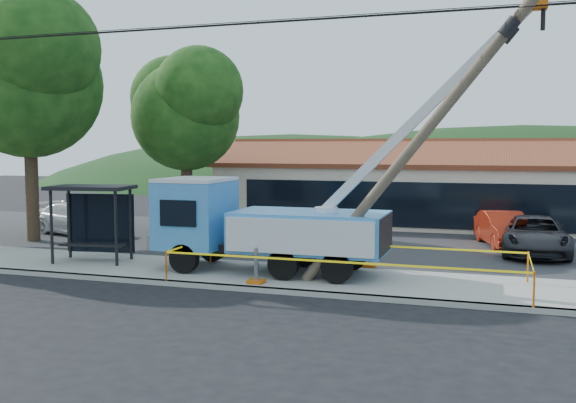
# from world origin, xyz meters

# --- Properties ---
(ground) EXTENTS (120.00, 120.00, 0.00)m
(ground) POSITION_xyz_m (0.00, 0.00, 0.00)
(ground) COLOR black
(ground) RESTS_ON ground
(curb) EXTENTS (60.00, 0.25, 0.15)m
(curb) POSITION_xyz_m (0.00, 2.10, 0.07)
(curb) COLOR #A09E96
(curb) RESTS_ON ground
(sidewalk) EXTENTS (60.00, 4.00, 0.15)m
(sidewalk) POSITION_xyz_m (0.00, 4.00, 0.07)
(sidewalk) COLOR #A09E96
(sidewalk) RESTS_ON ground
(parking_lot) EXTENTS (60.00, 12.00, 0.10)m
(parking_lot) POSITION_xyz_m (0.00, 12.00, 0.05)
(parking_lot) COLOR #28282B
(parking_lot) RESTS_ON ground
(strip_mall) EXTENTS (22.50, 8.53, 4.67)m
(strip_mall) POSITION_xyz_m (4.00, 19.98, 1.88)
(strip_mall) COLOR #C0AE98
(strip_mall) RESTS_ON ground
(tree_west_near) EXTENTS (7.56, 6.72, 10.80)m
(tree_west_near) POSITION_xyz_m (-12.00, 8.00, 7.52)
(tree_west_near) COLOR #332316
(tree_west_near) RESTS_ON ground
(tree_lot) EXTENTS (6.30, 5.60, 8.94)m
(tree_lot) POSITION_xyz_m (-7.00, 13.00, 6.21)
(tree_lot) COLOR #332316
(tree_lot) RESTS_ON ground
(hill_west) EXTENTS (78.40, 56.00, 28.00)m
(hill_west) POSITION_xyz_m (-15.00, 55.00, 0.00)
(hill_west) COLOR #143413
(hill_west) RESTS_ON ground
(hill_center) EXTENTS (89.60, 64.00, 32.00)m
(hill_center) POSITION_xyz_m (10.00, 55.00, 0.00)
(hill_center) COLOR #143413
(hill_center) RESTS_ON ground
(utility_truck) EXTENTS (12.12, 4.09, 8.45)m
(utility_truck) POSITION_xyz_m (0.19, 4.40, 1.79)
(utility_truck) COLOR black
(utility_truck) RESTS_ON ground
(leaning_pole) EXTENTS (6.69, 1.78, 8.39)m
(leaning_pole) POSITION_xyz_m (5.40, 3.50, 4.65)
(leaning_pole) COLOR brown
(leaning_pole) RESTS_ON ground
(bus_shelter) EXTENTS (3.05, 2.17, 2.71)m
(bus_shelter) POSITION_xyz_m (-6.32, 4.35, 2.15)
(bus_shelter) COLOR black
(bus_shelter) RESTS_ON ground
(caution_tape) EXTENTS (10.61, 3.28, 0.95)m
(caution_tape) POSITION_xyz_m (3.10, 3.65, 0.86)
(caution_tape) COLOR #D25C0B
(caution_tape) RESTS_ON ground
(car_silver) EXTENTS (3.57, 4.63, 1.47)m
(car_silver) POSITION_xyz_m (-7.03, 11.69, 0.00)
(car_silver) COLOR silver
(car_silver) RESTS_ON ground
(car_red) EXTENTS (2.60, 4.64, 1.45)m
(car_red) POSITION_xyz_m (7.76, 12.69, 0.00)
(car_red) COLOR maroon
(car_red) RESTS_ON ground
(car_white) EXTENTS (5.51, 3.53, 1.49)m
(car_white) POSITION_xyz_m (-11.37, 10.32, 0.00)
(car_white) COLOR white
(car_white) RESTS_ON ground
(car_dark) EXTENTS (2.54, 5.31, 1.46)m
(car_dark) POSITION_xyz_m (8.86, 11.08, 0.00)
(car_dark) COLOR #222227
(car_dark) RESTS_ON ground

